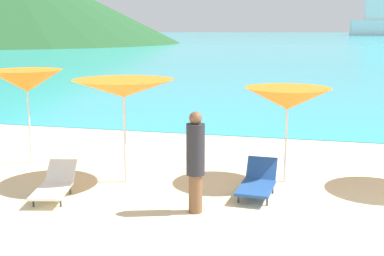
% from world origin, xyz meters
% --- Properties ---
extents(ground_plane, '(50.00, 100.00, 0.30)m').
position_xyz_m(ground_plane, '(0.00, 10.00, -0.15)').
color(ground_plane, beige).
extents(ocean_water, '(650.00, 440.00, 0.02)m').
position_xyz_m(ocean_water, '(0.00, 227.93, 0.01)').
color(ocean_water, '#2DADBC').
rests_on(ocean_water, ground_plane).
extents(umbrella_2, '(1.79, 1.79, 2.27)m').
position_xyz_m(umbrella_2, '(-7.73, 3.68, 2.01)').
color(umbrella_2, silver).
rests_on(umbrella_2, ground_plane).
extents(umbrella_3, '(2.12, 2.12, 2.20)m').
position_xyz_m(umbrella_3, '(-4.91, 2.77, 2.01)').
color(umbrella_3, silver).
rests_on(umbrella_3, ground_plane).
extents(umbrella_4, '(1.84, 1.84, 2.03)m').
position_xyz_m(umbrella_4, '(-1.60, 3.61, 1.79)').
color(umbrella_4, silver).
rests_on(umbrella_4, ground_plane).
extents(lounge_chair_5, '(0.92, 1.60, 0.58)m').
position_xyz_m(lounge_chair_5, '(-5.88, 1.51, 0.26)').
color(lounge_chair_5, white).
rests_on(lounge_chair_5, ground_plane).
extents(lounge_chair_6, '(0.69, 1.37, 0.65)m').
position_xyz_m(lounge_chair_6, '(-2.06, 2.53, 0.28)').
color(lounge_chair_6, '#1E478C').
rests_on(lounge_chair_6, ground_plane).
extents(beachgoer_1, '(0.33, 0.33, 1.83)m').
position_xyz_m(beachgoer_1, '(-3.03, 1.35, 0.97)').
color(beachgoer_1, brown).
rests_on(beachgoer_1, ground_plane).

